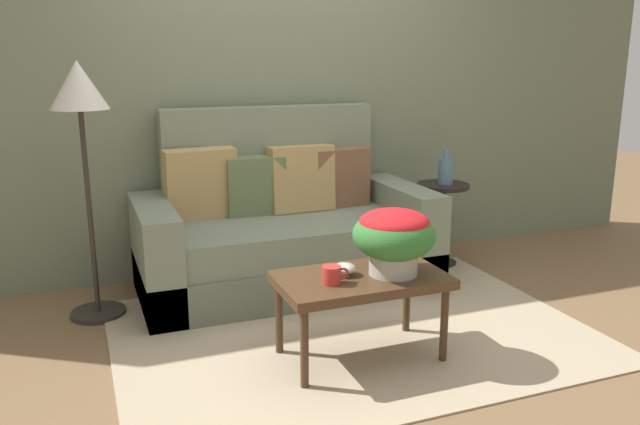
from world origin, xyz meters
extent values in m
plane|color=brown|center=(0.00, 0.00, 0.00)|extent=(14.00, 14.00, 0.00)
cube|color=slate|center=(0.00, 1.34, 1.34)|extent=(6.40, 0.12, 2.69)
cube|color=tan|center=(0.00, -0.02, 0.01)|extent=(2.60, 1.89, 0.01)
cube|color=#626B59|center=(-0.11, 0.78, 0.13)|extent=(1.93, 0.92, 0.26)
cube|color=slate|center=(-0.11, 0.76, 0.37)|extent=(1.48, 0.83, 0.22)
cube|color=slate|center=(-0.11, 1.16, 0.71)|extent=(1.48, 0.17, 0.95)
cube|color=slate|center=(-0.97, 0.78, 0.32)|extent=(0.22, 0.92, 0.65)
cube|color=slate|center=(0.74, 0.78, 0.32)|extent=(0.22, 0.92, 0.65)
cube|color=#607047|center=(-0.26, 1.00, 0.68)|extent=(0.40, 0.18, 0.40)
cube|color=tan|center=(0.06, 0.99, 0.70)|extent=(0.45, 0.20, 0.46)
cube|color=tan|center=(-0.63, 1.01, 0.71)|extent=(0.48, 0.20, 0.47)
cube|color=brown|center=(0.36, 1.01, 0.69)|extent=(0.42, 0.18, 0.41)
cylinder|color=#442D1B|center=(-0.46, -0.52, 0.20)|extent=(0.04, 0.04, 0.40)
cylinder|color=#442D1B|center=(0.29, -0.52, 0.20)|extent=(0.04, 0.04, 0.40)
cylinder|color=#442D1B|center=(-0.46, -0.13, 0.20)|extent=(0.04, 0.04, 0.40)
cylinder|color=#442D1B|center=(0.29, -0.13, 0.20)|extent=(0.04, 0.04, 0.40)
cube|color=#4C331E|center=(-0.08, -0.33, 0.43)|extent=(0.85, 0.49, 0.05)
cylinder|color=black|center=(1.11, 0.84, 0.01)|extent=(0.25, 0.25, 0.03)
cylinder|color=black|center=(1.11, 0.84, 0.31)|extent=(0.05, 0.05, 0.56)
cylinder|color=black|center=(1.11, 0.84, 0.60)|extent=(0.38, 0.38, 0.03)
cylinder|color=#2D2823|center=(-1.33, 0.75, 0.01)|extent=(0.32, 0.32, 0.03)
cylinder|color=#2D2823|center=(-1.33, 0.75, 0.63)|extent=(0.03, 0.03, 1.21)
cone|color=beige|center=(-1.33, 0.75, 1.37)|extent=(0.32, 0.32, 0.27)
cylinder|color=#B7B2A8|center=(0.07, -0.36, 0.51)|extent=(0.24, 0.24, 0.12)
ellipsoid|color=#337533|center=(0.07, -0.36, 0.66)|extent=(0.42, 0.42, 0.25)
ellipsoid|color=red|center=(0.07, -0.36, 0.72)|extent=(0.36, 0.36, 0.14)
cylinder|color=red|center=(-0.27, -0.38, 0.50)|extent=(0.09, 0.09, 0.09)
torus|color=red|center=(-0.21, -0.38, 0.50)|extent=(0.06, 0.01, 0.06)
cylinder|color=silver|center=(-0.16, -0.29, 0.46)|extent=(0.05, 0.05, 0.02)
ellipsoid|color=silver|center=(-0.16, -0.29, 0.49)|extent=(0.12, 0.12, 0.05)
cylinder|color=slate|center=(1.12, 0.83, 0.71)|extent=(0.11, 0.11, 0.19)
cylinder|color=slate|center=(1.12, 0.83, 0.83)|extent=(0.05, 0.05, 0.06)
camera|label=1|loc=(-1.38, -3.09, 1.54)|focal=35.89mm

